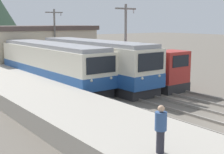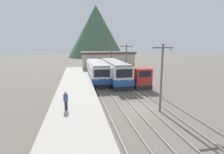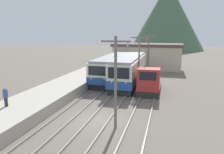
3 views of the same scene
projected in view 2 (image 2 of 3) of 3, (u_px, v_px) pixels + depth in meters
The scene contains 14 objects.
ground_plane at pixel (139, 109), 17.60m from camera, with size 200.00×200.00×0.00m, color #665E54.
platform_left at pixel (76, 108), 16.30m from camera, with size 4.50×54.00×0.97m, color #ADA599.
track_left at pixel (114, 110), 17.08m from camera, with size 1.54×60.00×0.14m.
track_center at pixel (141, 108), 17.63m from camera, with size 1.54×60.00×0.14m.
track_right at pixel (168, 106), 18.21m from camera, with size 1.54×60.00×0.14m.
commuter_train_left at pixel (96, 71), 31.55m from camera, with size 2.84×14.52×3.40m.
commuter_train_center at pixel (114, 72), 29.99m from camera, with size 2.84×13.42×3.61m.
shunting_locomotive at pixel (138, 79), 26.84m from camera, with size 2.40×5.90×3.00m.
catenary_mast_near at pixel (162, 75), 16.25m from camera, with size 2.00×0.20×6.43m.
catenary_mast_mid at pixel (126, 63), 27.78m from camera, with size 2.00×0.20×6.43m.
catenary_mast_far at pixel (112, 57), 39.30m from camera, with size 2.00×0.20×6.43m.
person_on_platform at pixel (66, 100), 14.59m from camera, with size 0.38×0.38×1.56m.
station_building at pixel (107, 61), 42.47m from camera, with size 12.60×6.30×4.65m.
mountain_backdrop at pixel (96, 32), 87.34m from camera, with size 28.38×28.38×25.38m.
Camera 2 is at (-5.99, -15.84, 6.38)m, focal length 28.00 mm.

